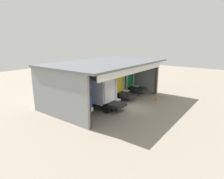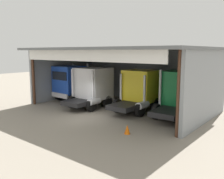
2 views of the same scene
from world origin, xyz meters
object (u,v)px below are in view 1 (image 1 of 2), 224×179
(oil_drum, at_px, (88,92))
(tool_cart, at_px, (87,93))
(truck_white_center_right_bay, at_px, (102,92))
(truck_green_center_bay, at_px, (125,81))
(truck_yellow_right_bay, at_px, (113,85))
(traffic_cone, at_px, (157,98))
(truck_blue_yard_outside, at_px, (73,99))

(oil_drum, height_order, tool_cart, tool_cart)
(truck_white_center_right_bay, height_order, truck_green_center_bay, truck_green_center_bay)
(truck_white_center_right_bay, relative_size, truck_yellow_right_bay, 0.94)
(oil_drum, bearing_deg, traffic_cone, -66.65)
(tool_cart, height_order, traffic_cone, tool_cart)
(truck_yellow_right_bay, distance_m, truck_green_center_bay, 3.35)
(truck_yellow_right_bay, bearing_deg, truck_green_center_bay, 2.97)
(truck_yellow_right_bay, xyz_separation_m, oil_drum, (-1.24, 3.54, -1.35))
(truck_green_center_bay, xyz_separation_m, traffic_cone, (-0.75, -5.58, -1.51))
(truck_yellow_right_bay, xyz_separation_m, tool_cart, (-1.92, 3.17, -1.28))
(tool_cart, xyz_separation_m, traffic_cone, (4.52, -8.52, -0.22))
(tool_cart, distance_m, traffic_cone, 9.64)
(truck_blue_yard_outside, distance_m, oil_drum, 7.71)
(truck_blue_yard_outside, distance_m, tool_cart, 6.93)
(truck_blue_yard_outside, bearing_deg, tool_cart, -146.15)
(truck_blue_yard_outside, height_order, traffic_cone, truck_blue_yard_outside)
(truck_yellow_right_bay, distance_m, oil_drum, 3.99)
(oil_drum, bearing_deg, tool_cart, -151.03)
(truck_white_center_right_bay, xyz_separation_m, truck_yellow_right_bay, (4.05, 1.34, -0.08))
(truck_blue_yard_outside, xyz_separation_m, truck_yellow_right_bay, (7.69, 0.44, -0.05))
(traffic_cone, bearing_deg, truck_green_center_bay, 82.39)
(truck_blue_yard_outside, relative_size, truck_green_center_bay, 1.05)
(truck_green_center_bay, bearing_deg, oil_drum, 140.20)
(truck_blue_yard_outside, height_order, truck_yellow_right_bay, truck_blue_yard_outside)
(truck_yellow_right_bay, bearing_deg, tool_cart, 120.24)
(truck_white_center_right_bay, distance_m, truck_yellow_right_bay, 4.27)
(truck_white_center_right_bay, xyz_separation_m, traffic_cone, (6.65, -4.01, -1.58))
(tool_cart, bearing_deg, truck_white_center_right_bay, -115.33)
(truck_yellow_right_bay, bearing_deg, oil_drum, 108.33)
(truck_white_center_right_bay, relative_size, truck_green_center_bay, 0.93)
(truck_blue_yard_outside, distance_m, truck_green_center_bay, 11.05)
(truck_green_center_bay, height_order, traffic_cone, truck_green_center_bay)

